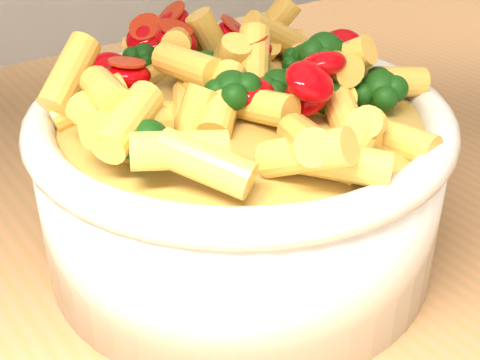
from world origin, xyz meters
TOP-DOWN VIEW (x-y plane):
  - table at (0.00, 0.00)m, footprint 1.20×0.80m
  - serving_bowl at (-0.06, -0.04)m, footprint 0.26×0.26m
  - pasta_salad at (-0.06, -0.04)m, footprint 0.21×0.21m

SIDE VIEW (x-z plane):
  - table at x=0.00m, z-range 0.35..1.25m
  - serving_bowl at x=-0.06m, z-range 0.90..1.01m
  - pasta_salad at x=-0.06m, z-range 1.00..1.05m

